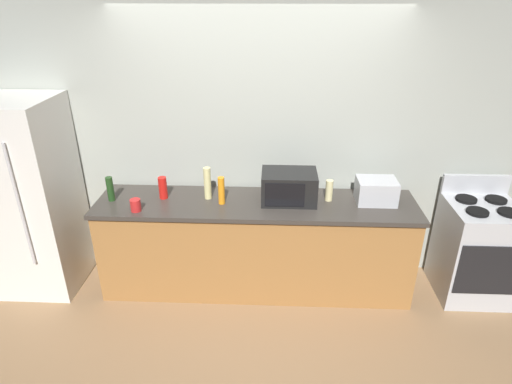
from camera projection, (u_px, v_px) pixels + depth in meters
ground_plane at (254, 313)px, 3.83m from camera, size 8.00×8.00×0.00m
back_wall at (258, 139)px, 3.98m from camera, size 6.40×0.10×2.70m
counter_run at (256, 245)px, 3.99m from camera, size 2.84×0.64×0.90m
refrigerator at (30, 198)px, 3.88m from camera, size 0.72×0.73×1.80m
stove_range at (476, 250)px, 3.91m from camera, size 0.60×0.61×1.08m
microwave at (289, 187)px, 3.77m from camera, size 0.48×0.35×0.27m
toaster_oven at (376, 191)px, 3.77m from camera, size 0.34×0.26×0.21m
bottle_dish_soap at (221, 191)px, 3.73m from camera, size 0.06×0.06×0.25m
bottle_hot_sauce at (163, 188)px, 3.84m from camera, size 0.08×0.08×0.20m
bottle_vinegar at (207, 183)px, 3.81m from camera, size 0.06×0.06×0.29m
bottle_hand_soap at (329, 190)px, 3.80m from camera, size 0.07×0.07×0.19m
bottle_wine at (110, 189)px, 3.79m from camera, size 0.06×0.06×0.22m
mug_red at (136, 205)px, 3.63m from camera, size 0.09×0.09×0.11m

